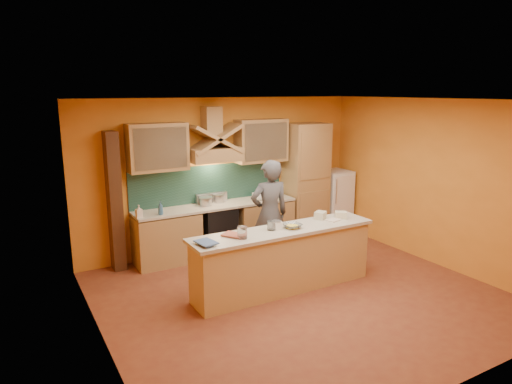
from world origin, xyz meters
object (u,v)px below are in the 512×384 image
person (269,214)px  kitchen_scale (277,225)px  stove (217,230)px  fridge (334,201)px  mixing_bowl (292,226)px

person → kitchen_scale: bearing=73.3°
person → kitchen_scale: size_ratio=14.37×
stove → fridge: bearing=0.0°
stove → kitchen_scale: 1.92m
stove → fridge: fridge is taller
stove → mixing_bowl: mixing_bowl is taller
person → stove: bearing=-56.0°
fridge → person: size_ratio=0.71×
stove → fridge: 2.71m
stove → person: (0.50, -1.01, 0.46)m
person → mixing_bowl: 0.93m
kitchen_scale → fridge: bearing=32.5°
fridge → stove: bearing=180.0°
fridge → person: 2.44m
person → mixing_bowl: bearing=87.7°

